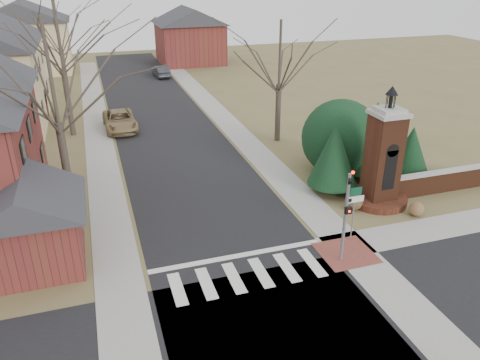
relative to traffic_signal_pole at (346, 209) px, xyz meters
name	(u,v)px	position (x,y,z in m)	size (l,w,h in m)	color
ground	(254,287)	(-4.30, -0.57, -2.59)	(120.00, 120.00, 0.00)	brown
main_street	(164,126)	(-4.30, 21.43, -2.58)	(8.00, 70.00, 0.01)	black
cross_street	(282,337)	(-4.30, -3.57, -2.58)	(120.00, 8.00, 0.01)	black
crosswalk_zone	(248,275)	(-4.30, 0.23, -2.58)	(8.00, 2.20, 0.02)	silver
stop_bar	(237,256)	(-4.30, 1.73, -2.58)	(8.00, 0.35, 0.02)	silver
sidewalk_right_main	(225,120)	(0.90, 21.43, -2.58)	(2.00, 60.00, 0.02)	gray
sidewalk_left	(98,132)	(-9.50, 21.43, -2.58)	(2.00, 60.00, 0.02)	gray
curb_apron	(346,253)	(0.50, 0.43, -2.57)	(2.40, 2.40, 0.02)	brown
traffic_signal_pole	(346,209)	(0.00, 0.00, 0.00)	(0.28, 0.41, 4.50)	slate
sign_post	(355,203)	(1.29, 1.41, -0.64)	(0.90, 0.07, 2.75)	slate
brick_gate_monument	(382,166)	(4.70, 4.42, -0.42)	(3.20, 3.20, 6.47)	#562B19
brick_garden_wall	(446,180)	(9.20, 4.43, -1.93)	(7.50, 0.50, 1.30)	#562B19
garage_left	(28,219)	(-12.82, 3.92, -0.35)	(4.80, 4.80, 4.29)	maroon
house_distant_left	(24,36)	(-16.31, 47.42, 1.66)	(10.80, 8.80, 8.53)	beige
house_distant_right	(189,34)	(3.69, 47.42, 1.06)	(8.80, 8.80, 7.30)	maroon
evergreen_near	(334,154)	(2.90, 6.43, -0.29)	(2.80, 2.80, 4.10)	#473D33
evergreen_mid	(374,136)	(6.20, 7.63, 0.01)	(3.40, 3.40, 4.70)	#473D33
evergreen_far	(411,149)	(8.20, 6.63, -0.69)	(2.40, 2.40, 3.30)	#473D33
evergreen_mass	(341,135)	(4.70, 8.93, -0.19)	(4.80, 4.80, 4.80)	black
bare_tree_0	(49,65)	(-11.30, 8.43, 5.11)	(8.05, 8.05, 11.15)	#473D33
bare_tree_1	(56,26)	(-11.30, 21.43, 5.44)	(8.40, 8.40, 11.64)	#473D33
bare_tree_2	(57,22)	(-11.80, 34.43, 4.44)	(7.35, 7.35, 10.19)	#473D33
bare_tree_3	(280,48)	(3.20, 15.43, 4.10)	(7.00, 7.00, 9.70)	#473D33
pickup_truck	(120,120)	(-7.70, 21.65, -1.87)	(2.39, 5.19, 1.44)	#92794F
distant_car	(161,71)	(-1.51, 39.74, -1.93)	(1.39, 3.99, 1.31)	#33363B
dry_shrub_left	(354,202)	(2.96, 4.03, -2.11)	(0.95, 0.95, 0.95)	brown
dry_shrub_right	(416,209)	(5.72, 2.43, -2.20)	(0.78, 0.78, 0.78)	brown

